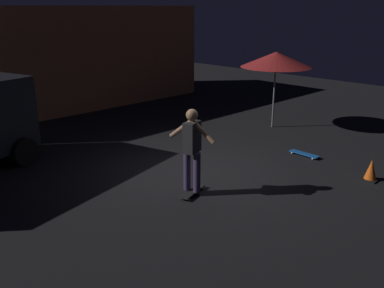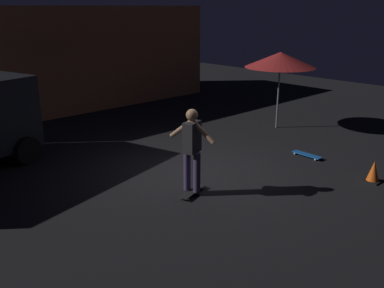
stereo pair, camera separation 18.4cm
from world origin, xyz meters
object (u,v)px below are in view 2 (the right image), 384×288
skateboard_ridden (192,191)px  traffic_cone (373,172)px  skateboard_spare (307,155)px  patio_umbrella (280,60)px  skater (192,145)px

skateboard_ridden → traffic_cone: (3.25, -2.19, 0.16)m
skateboard_ridden → skateboard_spare: size_ratio=1.02×
skateboard_spare → skateboard_ridden: bearing=174.4°
patio_umbrella → skater: 5.70m
skater → traffic_cone: size_ratio=3.63×
traffic_cone → skateboard_ridden: bearing=146.0°
patio_umbrella → skater: patio_umbrella is taller
skateboard_spare → skater: 3.75m
patio_umbrella → traffic_cone: bearing=-117.2°
patio_umbrella → skateboard_ridden: size_ratio=2.86×
skateboard_ridden → skateboard_spare: (3.60, -0.36, 0.00)m
skateboard_spare → traffic_cone: (-0.36, -1.83, 0.16)m
skateboard_spare → patio_umbrella: bearing=51.9°
skater → traffic_cone: skater is taller
patio_umbrella → skateboard_ridden: bearing=-161.2°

